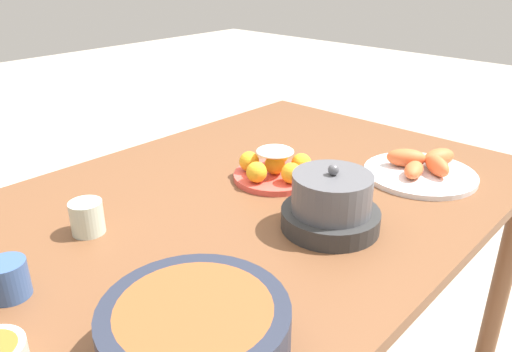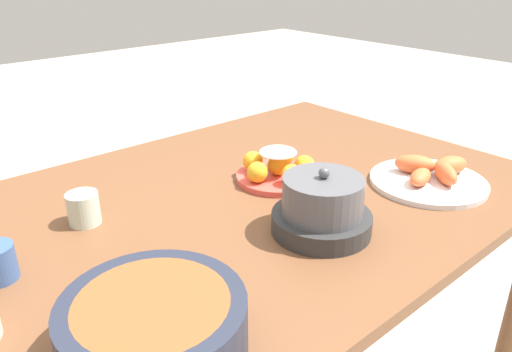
{
  "view_description": "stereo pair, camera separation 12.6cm",
  "coord_description": "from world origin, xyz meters",
  "views": [
    {
      "loc": [
        0.76,
        0.77,
        1.29
      ],
      "look_at": [
        -0.08,
        -0.01,
        0.77
      ],
      "focal_mm": 35.0,
      "sensor_mm": 36.0,
      "label": 1
    },
    {
      "loc": [
        0.67,
        0.86,
        1.29
      ],
      "look_at": [
        -0.08,
        -0.01,
        0.77
      ],
      "focal_mm": 35.0,
      "sensor_mm": 36.0,
      "label": 2
    }
  ],
  "objects": [
    {
      "name": "warming_pot",
      "position": [
        -0.06,
        0.24,
        0.79
      ],
      "size": [
        0.22,
        0.22,
        0.15
      ],
      "color": "#2D2D2D",
      "rests_on": "dining_table"
    },
    {
      "name": "dining_table",
      "position": [
        0.0,
        0.0,
        0.65
      ],
      "size": [
        1.57,
        1.01,
        0.73
      ],
      "color": "brown",
      "rests_on": "ground_plane"
    },
    {
      "name": "seafood_platter",
      "position": [
        -0.46,
        0.26,
        0.75
      ],
      "size": [
        0.3,
        0.3,
        0.06
      ],
      "color": "silver",
      "rests_on": "dining_table"
    },
    {
      "name": "serving_bowl",
      "position": [
        0.4,
        0.32,
        0.78
      ],
      "size": [
        0.28,
        0.28,
        0.09
      ],
      "color": "#232838",
      "rests_on": "dining_table"
    },
    {
      "name": "cake_plate",
      "position": [
        -0.17,
        -0.02,
        0.76
      ],
      "size": [
        0.22,
        0.22,
        0.09
      ],
      "color": "#E04C42",
      "rests_on": "dining_table"
    },
    {
      "name": "cup_near",
      "position": [
        0.32,
        -0.14,
        0.77
      ],
      "size": [
        0.07,
        0.07,
        0.07
      ],
      "color": "beige",
      "rests_on": "dining_table"
    }
  ]
}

